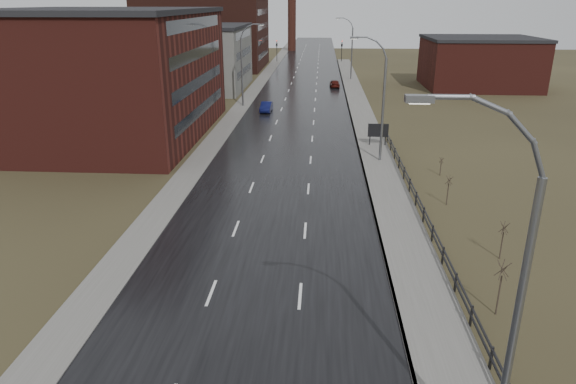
# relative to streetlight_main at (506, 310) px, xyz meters

# --- Properties ---
(road) EXTENTS (14.00, 300.00, 0.06)m
(road) POSITION_rel_streetlight_main_xyz_m (-8.47, 58.00, -6.03)
(road) COLOR black
(road) RESTS_ON ground
(sidewalk_right) EXTENTS (3.20, 180.00, 0.18)m
(sidewalk_right) POSITION_rel_streetlight_main_xyz_m (0.13, 33.00, -5.97)
(sidewalk_right) COLOR #595651
(sidewalk_right) RESTS_ON ground
(curb_right) EXTENTS (0.16, 180.00, 0.18)m
(curb_right) POSITION_rel_streetlight_main_xyz_m (-1.39, 33.00, -5.97)
(curb_right) COLOR slate
(curb_right) RESTS_ON ground
(sidewalk_left) EXTENTS (2.40, 260.00, 0.12)m
(sidewalk_left) POSITION_rel_streetlight_main_xyz_m (-16.67, 58.00, -6.00)
(sidewalk_left) COLOR #595651
(sidewalk_left) RESTS_ON ground
(warehouse_near) EXTENTS (22.44, 28.56, 13.50)m
(warehouse_near) POSITION_rel_streetlight_main_xyz_m (-29.46, 43.00, 0.70)
(warehouse_near) COLOR #471914
(warehouse_near) RESTS_ON ground
(warehouse_mid) EXTENTS (16.32, 20.40, 10.50)m
(warehouse_mid) POSITION_rel_streetlight_main_xyz_m (-26.46, 76.00, -0.80)
(warehouse_mid) COLOR slate
(warehouse_mid) RESTS_ON ground
(warehouse_far) EXTENTS (26.52, 24.48, 15.50)m
(warehouse_far) POSITION_rel_streetlight_main_xyz_m (-31.47, 106.00, 1.70)
(warehouse_far) COLOR #331611
(warehouse_far) RESTS_ON ground
(building_right) EXTENTS (18.36, 16.32, 8.50)m
(building_right) POSITION_rel_streetlight_main_xyz_m (21.83, 80.00, -1.80)
(building_right) COLOR #471914
(building_right) RESTS_ON ground
(streetlight_main) EXTENTS (3.91, 0.29, 12.11)m
(streetlight_main) POSITION_rel_streetlight_main_xyz_m (0.00, 0.00, 0.00)
(streetlight_main) COLOR slate
(streetlight_main) RESTS_ON ground
(streetlight_right_mid) EXTENTS (3.36, 0.28, 11.35)m
(streetlight_right_mid) POSITION_rel_streetlight_main_xyz_m (0.03, 34.00, -0.22)
(streetlight_right_mid) COLOR slate
(streetlight_right_mid) RESTS_ON ground
(streetlight_left) EXTENTS (3.36, 0.28, 11.35)m
(streetlight_left) POSITION_rel_streetlight_main_xyz_m (-16.17, 60.00, -0.22)
(streetlight_left) COLOR slate
(streetlight_left) RESTS_ON ground
(streetlight_right_far) EXTENTS (3.36, 0.28, 11.35)m
(streetlight_right_far) POSITION_rel_streetlight_main_xyz_m (0.03, 88.00, -0.22)
(streetlight_right_far) COLOR slate
(streetlight_right_far) RESTS_ON ground
(guardrail) EXTENTS (0.10, 53.05, 1.10)m
(guardrail) POSITION_rel_streetlight_main_xyz_m (1.83, 16.32, -5.35)
(guardrail) COLOR black
(guardrail) RESTS_ON ground
(shrub_c) EXTENTS (0.67, 0.71, 2.86)m
(shrub_c) POSITION_rel_streetlight_main_xyz_m (3.33, 9.06, -4.54)
(shrub_c) COLOR #382D23
(shrub_c) RESTS_ON ground
(shrub_d) EXTENTS (0.55, 0.58, 2.32)m
(shrub_d) POSITION_rel_streetlight_main_xyz_m (5.36, 14.92, -4.83)
(shrub_d) COLOR #382D23
(shrub_d) RESTS_ON ground
(shrub_e) EXTENTS (0.53, 0.56, 2.23)m
(shrub_e) POSITION_rel_streetlight_main_xyz_m (4.16, 23.36, -4.87)
(shrub_e) COLOR #382D23
(shrub_e) RESTS_ON ground
(shrub_f) EXTENTS (0.39, 0.41, 1.61)m
(shrub_f) POSITION_rel_streetlight_main_xyz_m (5.14, 30.31, -5.21)
(shrub_f) COLOR #382D23
(shrub_f) RESTS_ON ground
(billboard) EXTENTS (2.10, 0.17, 2.43)m
(billboard) POSITION_rel_streetlight_main_xyz_m (0.63, 39.41, -4.40)
(billboard) COLOR black
(billboard) RESTS_ON ground
(traffic_light_left) EXTENTS (0.58, 2.73, 5.30)m
(traffic_light_left) POSITION_rel_streetlight_main_xyz_m (-16.47, 118.00, -1.46)
(traffic_light_left) COLOR black
(traffic_light_left) RESTS_ON ground
(traffic_light_right) EXTENTS (0.58, 2.73, 5.30)m
(traffic_light_right) POSITION_rel_streetlight_main_xyz_m (-0.47, 118.00, -1.46)
(traffic_light_right) COLOR black
(traffic_light_right) RESTS_ON ground
(car_near) EXTENTS (1.50, 4.06, 1.33)m
(car_near) POSITION_rel_streetlight_main_xyz_m (-12.71, 56.33, -5.40)
(car_near) COLOR #0D1141
(car_near) RESTS_ON ground
(car_far) EXTENTS (1.78, 4.03, 1.35)m
(car_far) POSITION_rel_streetlight_main_xyz_m (-2.97, 77.97, -5.38)
(car_far) COLOR #410F0A
(car_far) RESTS_ON ground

